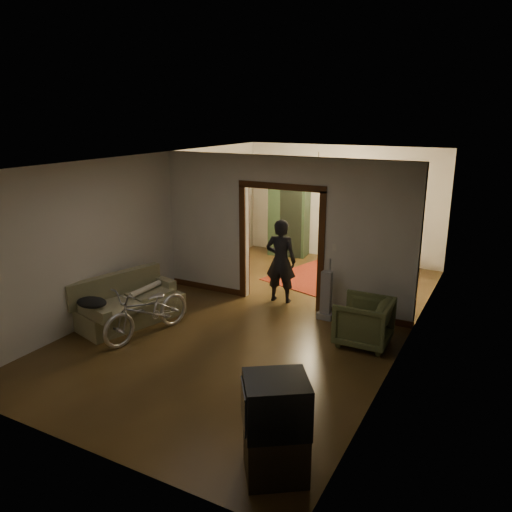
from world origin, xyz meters
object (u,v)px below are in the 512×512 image
Objects in this scene: desk at (382,258)px; bicycle at (147,311)px; armchair at (364,322)px; person at (281,261)px; sofa at (130,299)px; locker at (289,218)px.

bicycle is at bearing -103.81° from desk.
person is (-1.96, 1.09, 0.44)m from armchair.
sofa is 5.31m from locker.
desk is at bearing 72.34° from sofa.
sofa is 1.12× the size of person.
person is 1.72× the size of desk.
sofa reaches higher than armchair.
person is 0.85× the size of locker.
bicycle is (0.66, -0.32, 0.03)m from sofa.
armchair is 2.28m from person.
locker is (0.66, 5.24, 0.54)m from sofa.
sofa is at bearing 165.24° from bicycle.
locker is (-3.19, 4.20, 0.58)m from armchair.
person is at bearing 64.15° from sofa.
armchair is at bearing -67.67° from desk.
armchair is (3.85, 1.04, -0.04)m from sofa.
bicycle is 1.78× the size of desk.
desk is at bearing -170.85° from armchair.
sofa is 3.99m from armchair.
sofa is 0.95× the size of locker.
desk is (-0.67, 3.79, -0.03)m from armchair.
desk is (1.29, 2.70, -0.46)m from person.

